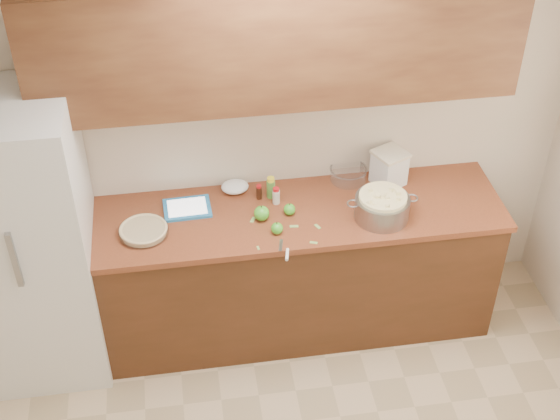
{
  "coord_description": "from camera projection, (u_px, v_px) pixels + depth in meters",
  "views": [
    {
      "loc": [
        -0.55,
        -2.05,
        3.77
      ],
      "look_at": [
        -0.01,
        1.43,
        0.98
      ],
      "focal_mm": 50.0,
      "sensor_mm": 36.0,
      "label": 1
    }
  ],
  "objects": [
    {
      "name": "apple_center",
      "position": [
        289.0,
        209.0,
        4.53
      ],
      "size": [
        0.07,
        0.07,
        0.08
      ],
      "color": "green",
      "rests_on": "counter_run"
    },
    {
      "name": "apple_front",
      "position": [
        277.0,
        228.0,
        4.4
      ],
      "size": [
        0.07,
        0.07,
        0.08
      ],
      "color": "green",
      "rests_on": "counter_run"
    },
    {
      "name": "peel_b",
      "position": [
        294.0,
        226.0,
        4.46
      ],
      "size": [
        0.05,
        0.02,
        0.0
      ],
      "primitive_type": "cube",
      "rotation": [
        0.0,
        0.0,
        -0.09
      ],
      "color": "#8AB457",
      "rests_on": "counter_run"
    },
    {
      "name": "peel_c",
      "position": [
        314.0,
        243.0,
        4.35
      ],
      "size": [
        0.05,
        0.03,
        0.0
      ],
      "primitive_type": "cube",
      "rotation": [
        0.0,
        0.0,
        -0.35
      ],
      "color": "#8AB457",
      "rests_on": "counter_run"
    },
    {
      "name": "tablet",
      "position": [
        187.0,
        208.0,
        4.58
      ],
      "size": [
        0.28,
        0.22,
        0.02
      ],
      "rotation": [
        0.0,
        0.0,
        0.04
      ],
      "color": "#2574B2",
      "rests_on": "counter_run"
    },
    {
      "name": "upper_cabinets",
      "position": [
        277.0,
        39.0,
        4.04
      ],
      "size": [
        2.6,
        0.34,
        0.7
      ],
      "primitive_type": "cube",
      "color": "brown",
      "rests_on": "room_shell"
    },
    {
      "name": "vanilla_bottle",
      "position": [
        259.0,
        192.0,
        4.64
      ],
      "size": [
        0.03,
        0.03,
        0.1
      ],
      "rotation": [
        0.0,
        0.0,
        0.24
      ],
      "color": "black",
      "rests_on": "counter_run"
    },
    {
      "name": "paring_knife",
      "position": [
        286.0,
        253.0,
        4.27
      ],
      "size": [
        0.06,
        0.19,
        0.02
      ],
      "rotation": [
        0.0,
        0.0,
        -0.22
      ],
      "color": "gray",
      "rests_on": "counter_run"
    },
    {
      "name": "apple_left",
      "position": [
        262.0,
        213.0,
        4.49
      ],
      "size": [
        0.09,
        0.09,
        0.1
      ],
      "color": "green",
      "rests_on": "counter_run"
    },
    {
      "name": "mixing_bowl",
      "position": [
        348.0,
        173.0,
        4.79
      ],
      "size": [
        0.23,
        0.23,
        0.09
      ],
      "rotation": [
        0.0,
        0.0,
        0.25
      ],
      "color": "silver",
      "rests_on": "counter_run"
    },
    {
      "name": "peel_e",
      "position": [
        258.0,
        248.0,
        4.31
      ],
      "size": [
        0.02,
        0.03,
        0.0
      ],
      "primitive_type": "cube",
      "rotation": [
        0.0,
        0.0,
        1.71
      ],
      "color": "#8AB457",
      "rests_on": "counter_run"
    },
    {
      "name": "cinnamon_shaker",
      "position": [
        276.0,
        196.0,
        4.6
      ],
      "size": [
        0.04,
        0.04,
        0.11
      ],
      "rotation": [
        0.0,
        0.0,
        0.42
      ],
      "color": "beige",
      "rests_on": "counter_run"
    },
    {
      "name": "counter_run",
      "position": [
        281.0,
        270.0,
        4.85
      ],
      "size": [
        2.64,
        0.68,
        0.92
      ],
      "color": "#4B2615",
      "rests_on": "ground"
    },
    {
      "name": "flour_canister",
      "position": [
        389.0,
        168.0,
        4.73
      ],
      "size": [
        0.24,
        0.24,
        0.22
      ],
      "rotation": [
        0.0,
        0.0,
        0.44
      ],
      "color": "white",
      "rests_on": "counter_run"
    },
    {
      "name": "colander",
      "position": [
        382.0,
        207.0,
        4.49
      ],
      "size": [
        0.42,
        0.32,
        0.16
      ],
      "rotation": [
        0.0,
        0.0,
        0.14
      ],
      "color": "gray",
      "rests_on": "counter_run"
    },
    {
      "name": "peel_a",
      "position": [
        253.0,
        220.0,
        4.51
      ],
      "size": [
        0.04,
        0.06,
        0.0
      ],
      "primitive_type": "cube",
      "rotation": [
        0.0,
        0.0,
        1.12
      ],
      "color": "#8AB457",
      "rests_on": "counter_run"
    },
    {
      "name": "peel_d",
      "position": [
        318.0,
        227.0,
        4.46
      ],
      "size": [
        0.04,
        0.05,
        0.0
      ],
      "primitive_type": "cube",
      "rotation": [
        0.0,
        0.0,
        -1.1
      ],
      "color": "#8AB457",
      "rests_on": "counter_run"
    },
    {
      "name": "pie",
      "position": [
        143.0,
        231.0,
        4.4
      ],
      "size": [
        0.28,
        0.28,
        0.05
      ],
      "rotation": [
        0.0,
        0.0,
        0.2
      ],
      "color": "silver",
      "rests_on": "counter_run"
    },
    {
      "name": "room_shell",
      "position": [
        337.0,
        362.0,
        3.19
      ],
      "size": [
        3.6,
        3.6,
        3.6
      ],
      "color": "tan",
      "rests_on": "ground"
    },
    {
      "name": "paper_towel",
      "position": [
        235.0,
        187.0,
        4.71
      ],
      "size": [
        0.18,
        0.16,
        0.07
      ],
      "primitive_type": "ellipsoid",
      "rotation": [
        0.0,
        0.0,
        -0.13
      ],
      "color": "white",
      "rests_on": "counter_run"
    },
    {
      "name": "fridge",
      "position": [
        29.0,
        243.0,
        4.38
      ],
      "size": [
        0.7,
        0.7,
        1.8
      ],
      "primitive_type": "cube",
      "color": "silver",
      "rests_on": "ground"
    },
    {
      "name": "lemon_bottle",
      "position": [
        271.0,
        188.0,
        4.64
      ],
      "size": [
        0.05,
        0.05,
        0.14
      ],
      "rotation": [
        0.0,
        0.0,
        -0.43
      ],
      "color": "#4C8C38",
      "rests_on": "counter_run"
    }
  ]
}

